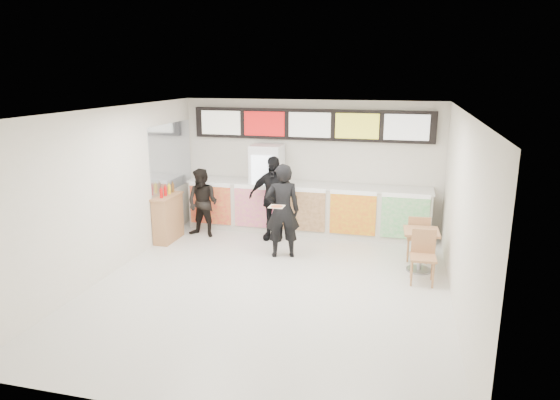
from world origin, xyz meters
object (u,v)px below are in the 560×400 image
(service_counter, at_px, (306,208))
(drinks_fridge, at_px, (267,188))
(customer_main, at_px, (282,211))
(condiment_ledge, at_px, (168,217))
(cafe_table, at_px, (421,243))
(customer_mid, at_px, (273,198))
(customer_left, at_px, (203,203))

(service_counter, bearing_deg, drinks_fridge, 179.01)
(customer_main, distance_m, condiment_ledge, 2.72)
(cafe_table, distance_m, condiment_ledge, 5.34)
(customer_main, relative_size, condiment_ledge, 1.56)
(cafe_table, relative_size, condiment_ledge, 1.33)
(service_counter, relative_size, customer_main, 2.94)
(customer_mid, relative_size, condiment_ledge, 1.54)
(customer_main, height_order, customer_left, customer_main)
(customer_left, relative_size, customer_mid, 0.83)
(drinks_fridge, height_order, customer_mid, drinks_fridge)
(drinks_fridge, distance_m, customer_main, 1.83)
(customer_main, distance_m, customer_left, 2.19)
(customer_left, height_order, condiment_ledge, customer_left)
(customer_main, height_order, customer_mid, customer_main)
(customer_mid, bearing_deg, cafe_table, -18.69)
(cafe_table, bearing_deg, customer_left, 165.68)
(customer_mid, xyz_separation_m, condiment_ledge, (-2.20, -0.66, -0.41))
(cafe_table, bearing_deg, customer_mid, 156.88)
(service_counter, height_order, drinks_fridge, drinks_fridge)
(drinks_fridge, bearing_deg, condiment_ledge, -145.23)
(customer_main, height_order, cafe_table, customer_main)
(drinks_fridge, height_order, cafe_table, drinks_fridge)
(service_counter, bearing_deg, customer_left, -158.96)
(condiment_ledge, bearing_deg, service_counter, 24.62)
(customer_left, relative_size, condiment_ledge, 1.27)
(drinks_fridge, bearing_deg, customer_mid, -64.02)
(customer_left, xyz_separation_m, cafe_table, (4.69, -0.92, -0.23))
(service_counter, bearing_deg, customer_mid, -134.49)
(service_counter, bearing_deg, cafe_table, -35.16)
(service_counter, height_order, cafe_table, service_counter)
(customer_main, xyz_separation_m, cafe_table, (2.66, -0.12, -0.40))
(service_counter, xyz_separation_m, customer_left, (-2.19, -0.84, 0.20))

